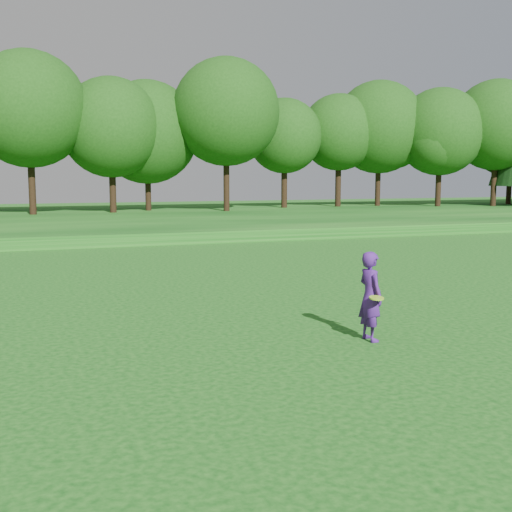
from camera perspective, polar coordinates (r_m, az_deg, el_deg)
name	(u,v)px	position (r m, az deg, el deg)	size (l,w,h in m)	color
ground	(189,359)	(11.94, -5.96, -9.08)	(140.00, 140.00, 0.00)	#0D4711
berm	(65,221)	(45.31, -16.58, 3.04)	(130.00, 30.00, 0.60)	#0D4711
walking_path	(85,246)	(31.42, -14.94, 0.88)	(130.00, 1.60, 0.04)	gray
treeline	(58,109)	(49.43, -17.21, 12.39)	(104.00, 7.00, 15.00)	#17430F
woman	(370,296)	(13.17, 10.14, -3.54)	(0.48, 0.86, 1.82)	#4B1C7E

